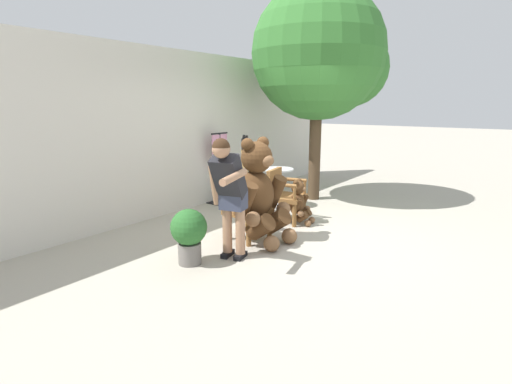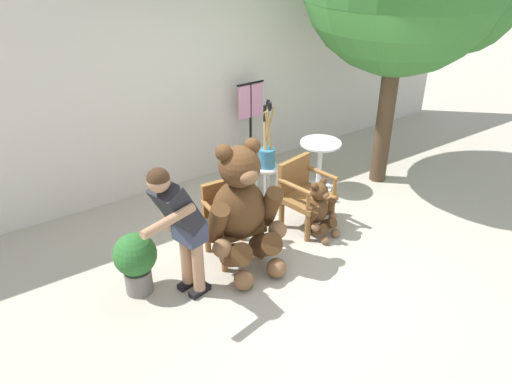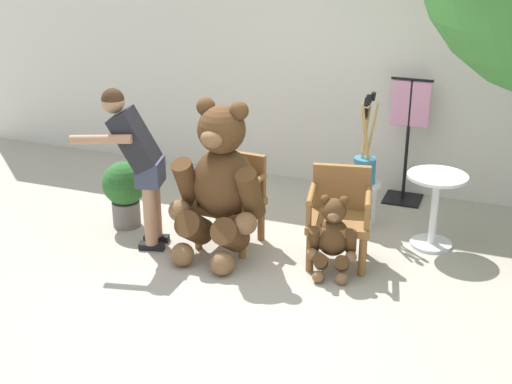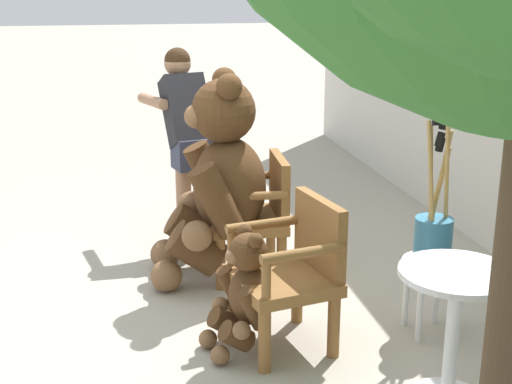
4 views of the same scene
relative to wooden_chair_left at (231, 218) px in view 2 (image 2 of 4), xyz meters
name	(u,v)px [view 2 (image 2 of 4)]	position (x,y,z in m)	size (l,w,h in m)	color
ground_plane	(291,256)	(0.52, -0.45, -0.46)	(60.00, 60.00, 0.00)	#A8A091
back_wall	(187,84)	(0.52, 1.95, 0.94)	(10.00, 0.16, 2.80)	beige
wooden_chair_left	(231,218)	(0.00, 0.00, 0.00)	(0.59, 0.55, 0.86)	brown
wooden_chair_right	(304,192)	(1.04, 0.00, 0.00)	(0.65, 0.62, 0.86)	brown
teddy_bear_large	(242,209)	(-0.01, -0.26, 0.25)	(0.87, 0.85, 1.46)	#4C3019
teddy_bear_small	(319,209)	(1.06, -0.28, -0.11)	(0.45, 0.45, 0.73)	#4C3019
person_visitor	(179,220)	(-0.78, -0.38, 0.45)	(0.75, 0.60, 1.53)	black
white_stool	(267,174)	(1.07, 0.83, -0.11)	(0.34, 0.34, 0.46)	silver
brush_bucket	(267,152)	(1.07, 0.83, 0.21)	(0.22, 0.22, 0.92)	teal
round_side_table	(320,160)	(1.80, 0.60, -0.01)	(0.56, 0.56, 0.72)	silver
potted_plant	(136,260)	(-1.15, -0.05, -0.07)	(0.44, 0.44, 0.68)	slate
clothing_display_stand	(251,125)	(1.35, 1.64, 0.26)	(0.44, 0.40, 1.36)	black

